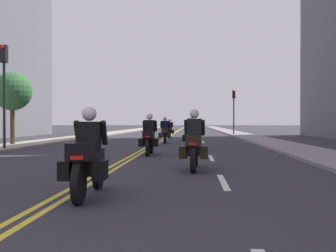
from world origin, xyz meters
name	(u,v)px	position (x,y,z in m)	size (l,w,h in m)	color
ground_plane	(174,133)	(0.00, 48.00, 0.00)	(264.00, 264.00, 0.00)	#2F2E35
sidewalk_left	(115,133)	(-7.14, 48.00, 0.06)	(2.46, 144.00, 0.12)	#9C9A8A
sidewalk_right	(234,133)	(7.14, 48.00, 0.06)	(2.46, 144.00, 0.12)	gray
centreline_yellow_inner	(173,133)	(-0.12, 48.00, 0.00)	(0.12, 132.00, 0.01)	yellow
centreline_yellow_outer	(175,133)	(0.12, 48.00, 0.00)	(0.12, 132.00, 0.01)	yellow
lane_dashes_white	(202,140)	(2.96, 29.00, 0.00)	(0.14, 56.40, 0.01)	silver
motorcycle_0	(88,159)	(0.47, 6.00, 0.66)	(0.77, 2.23, 1.59)	black
motorcycle_1	(194,146)	(2.33, 10.21, 0.67)	(0.78, 2.21, 1.68)	black
motorcycle_2	(149,138)	(0.55, 15.24, 0.68)	(0.76, 2.15, 1.67)	black
motorcycle_3	(191,135)	(2.17, 19.88, 0.66)	(0.78, 2.24, 1.60)	black
motorcycle_4	(165,132)	(0.56, 24.24, 0.69)	(0.78, 2.12, 1.67)	black
motorcycle_5	(192,131)	(2.22, 29.49, 0.65)	(0.78, 2.07, 1.64)	black
motorcycle_6	(170,130)	(0.30, 33.76, 0.66)	(0.77, 2.27, 1.59)	black
traffic_light_near	(4,78)	(-6.31, 17.18, 3.34)	(0.28, 0.38, 4.82)	black
traffic_light_far	(234,104)	(6.31, 39.93, 3.12)	(0.28, 0.38, 4.47)	black
street_tree_0	(12,92)	(-7.54, 20.76, 2.97)	(2.10, 2.10, 4.05)	#463C24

